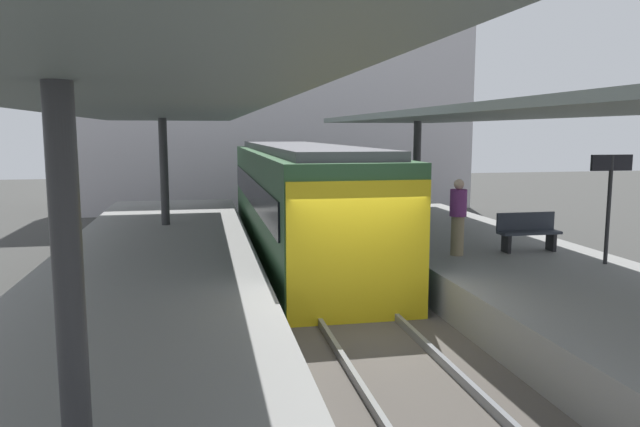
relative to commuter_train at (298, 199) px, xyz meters
The scene contains 13 objects.
ground_plane 7.39m from the commuter_train, 90.00° to the right, with size 80.00×80.00×0.00m, color #383835.
platform_left 8.22m from the commuter_train, 117.88° to the right, with size 4.40×28.00×1.00m, color gray.
platform_right 8.22m from the commuter_train, 62.12° to the right, with size 4.40×28.00×1.00m, color gray.
track_ballast 7.36m from the commuter_train, 90.00° to the right, with size 3.20×28.00×0.20m, color #4C4742.
rail_near_side 7.36m from the commuter_train, 95.72° to the right, with size 0.08×28.00×0.14m, color slate.
rail_far_side 7.36m from the commuter_train, 84.28° to the right, with size 0.08×28.00×0.14m, color slate.
commuter_train is the anchor object (origin of this frame).
canopy_left 7.31m from the commuter_train, 123.31° to the right, with size 4.18×21.00×3.21m.
canopy_right 7.29m from the commuter_train, 56.69° to the right, with size 4.18×21.00×3.15m.
platform_bench 6.67m from the commuter_train, 48.66° to the right, with size 1.40×0.41×0.86m.
platform_sign 8.42m from the commuter_train, 51.11° to the right, with size 0.90×0.08×2.21m.
passenger_near_bench 5.78m from the commuter_train, 62.62° to the right, with size 0.36×0.36×1.66m.
station_building_backdrop 13.40m from the commuter_train, 85.36° to the left, with size 18.00×6.00×11.00m, color #B7B2B7.
Camera 1 is at (-2.73, -9.85, 3.65)m, focal length 33.48 mm.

